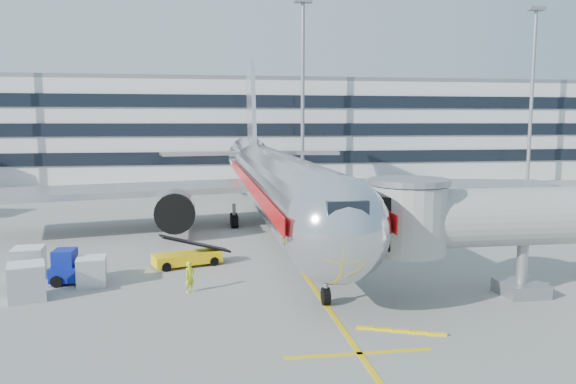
{
  "coord_description": "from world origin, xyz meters",
  "views": [
    {
      "loc": [
        -6.05,
        -34.37,
        9.03
      ],
      "look_at": [
        0.23,
        5.55,
        4.0
      ],
      "focal_mm": 35.0,
      "sensor_mm": 36.0,
      "label": 1
    }
  ],
  "objects": [
    {
      "name": "cargo_container_front",
      "position": [
        -14.93,
        -4.78,
        0.95
      ],
      "size": [
        2.19,
        2.19,
        1.88
      ],
      "color": "#B3B6BB",
      "rests_on": "ground"
    },
    {
      "name": "lead_in_line",
      "position": [
        0.0,
        10.0,
        0.01
      ],
      "size": [
        0.25,
        70.0,
        0.01
      ],
      "primitive_type": "cube",
      "color": "yellow",
      "rests_on": "ground"
    },
    {
      "name": "main_jet",
      "position": [
        0.0,
        11.72,
        4.23
      ],
      "size": [
        50.95,
        48.7,
        16.06
      ],
      "color": "silver",
      "rests_on": "ground"
    },
    {
      "name": "cargo_container_right",
      "position": [
        -16.07,
        -0.37,
        0.9
      ],
      "size": [
        1.8,
        1.8,
        1.79
      ],
      "color": "#B3B6BB",
      "rests_on": "ground"
    },
    {
      "name": "light_mast_east",
      "position": [
        42.0,
        42.0,
        14.88
      ],
      "size": [
        2.4,
        1.2,
        25.45
      ],
      "color": "gray",
      "rests_on": "ground"
    },
    {
      "name": "cargo_container_left",
      "position": [
        -12.1,
        -2.78,
        0.82
      ],
      "size": [
        1.66,
        1.66,
        1.63
      ],
      "color": "#B3B6BB",
      "rests_on": "ground"
    },
    {
      "name": "baggage_tug",
      "position": [
        -13.27,
        -2.1,
        0.85
      ],
      "size": [
        2.69,
        1.81,
        1.96
      ],
      "color": "navy",
      "rests_on": "ground"
    },
    {
      "name": "ramp_worker",
      "position": [
        -6.71,
        -4.8,
        0.84
      ],
      "size": [
        0.72,
        0.7,
        1.67
      ],
      "primitive_type": "imported",
      "rotation": [
        0.0,
        0.0,
        0.7
      ],
      "color": "#C1E718",
      "rests_on": "ground"
    },
    {
      "name": "jet_bridge",
      "position": [
        12.18,
        -8.0,
        3.87
      ],
      "size": [
        17.8,
        4.5,
        7.0
      ],
      "color": "silver",
      "rests_on": "ground"
    },
    {
      "name": "stop_bar",
      "position": [
        0.0,
        -14.0,
        0.01
      ],
      "size": [
        6.0,
        0.25,
        0.01
      ],
      "primitive_type": "cube",
      "color": "yellow",
      "rests_on": "ground"
    },
    {
      "name": "belt_loader",
      "position": [
        -6.97,
        0.8,
        0.6
      ],
      "size": [
        4.53,
        2.79,
        2.12
      ],
      "color": "yellow",
      "rests_on": "ground"
    },
    {
      "name": "terminal",
      "position": [
        0.0,
        57.95,
        7.8
      ],
      "size": [
        150.0,
        24.25,
        15.6
      ],
      "color": "silver",
      "rests_on": "ground"
    },
    {
      "name": "ground",
      "position": [
        0.0,
        0.0,
        0.0
      ],
      "size": [
        180.0,
        180.0,
        0.0
      ],
      "primitive_type": "plane",
      "color": "gray",
      "rests_on": "ground"
    },
    {
      "name": "light_mast_centre",
      "position": [
        8.0,
        42.0,
        14.88
      ],
      "size": [
        2.4,
        1.2,
        25.45
      ],
      "color": "gray",
      "rests_on": "ground"
    }
  ]
}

